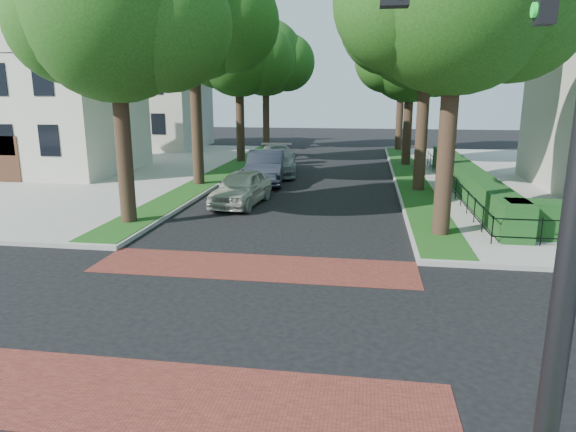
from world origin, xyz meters
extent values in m
plane|color=black|center=(0.00, 0.00, 0.00)|extent=(120.00, 120.00, 0.00)
cube|color=gray|center=(-19.50, 19.00, 0.07)|extent=(30.00, 30.00, 0.15)
cube|color=maroon|center=(0.00, 3.20, 0.01)|extent=(9.00, 2.20, 0.01)
cube|color=maroon|center=(0.00, -3.20, 0.01)|extent=(9.00, 2.20, 0.01)
cube|color=#1E4915|center=(5.40, 19.10, 0.16)|extent=(1.60, 29.80, 0.02)
cube|color=#1E4915|center=(-5.40, 19.10, 0.16)|extent=(1.60, 29.80, 0.02)
cylinder|color=black|center=(5.50, 7.00, 3.83)|extent=(0.56, 0.56, 7.35)
sphere|color=#1B3E11|center=(7.21, 7.30, 7.31)|extent=(4.65, 4.65, 4.65)
sphere|color=#1B3E11|center=(3.95, 6.80, 7.41)|extent=(4.34, 4.34, 4.34)
cylinder|color=black|center=(5.50, 15.00, 4.00)|extent=(0.56, 0.56, 7.70)
sphere|color=#1B3E11|center=(5.50, 15.00, 8.07)|extent=(6.60, 6.60, 6.60)
sphere|color=#1B3E11|center=(7.31, 15.30, 7.67)|extent=(4.95, 4.95, 4.95)
sphere|color=#1B3E11|center=(3.85, 14.80, 7.77)|extent=(4.62, 4.62, 4.62)
sphere|color=#1B3E11|center=(5.60, 16.65, 8.57)|extent=(4.29, 4.29, 4.29)
cylinder|color=black|center=(5.50, 24.00, 3.47)|extent=(0.56, 0.56, 6.65)
sphere|color=#1B3E11|center=(5.50, 24.00, 6.99)|extent=(5.80, 5.80, 5.80)
sphere|color=#1B3E11|center=(7.09, 24.30, 6.59)|extent=(4.35, 4.35, 4.35)
sphere|color=#1B3E11|center=(4.05, 23.80, 6.69)|extent=(4.06, 4.06, 4.06)
sphere|color=#1B3E11|center=(5.60, 25.45, 7.49)|extent=(3.77, 3.77, 3.77)
cylinder|color=black|center=(5.50, 33.00, 3.65)|extent=(0.56, 0.56, 7.00)
sphere|color=#1B3E11|center=(5.50, 33.00, 7.35)|extent=(6.00, 6.00, 6.00)
sphere|color=#1B3E11|center=(7.15, 33.30, 6.95)|extent=(4.50, 4.50, 4.50)
sphere|color=#1B3E11|center=(4.00, 32.80, 7.05)|extent=(4.20, 4.20, 4.20)
sphere|color=#1B3E11|center=(5.60, 34.50, 7.85)|extent=(3.90, 3.90, 3.90)
cylinder|color=black|center=(-5.50, 7.00, 3.65)|extent=(0.56, 0.56, 7.00)
sphere|color=#1B3E11|center=(-5.50, 7.00, 7.35)|extent=(6.00, 6.00, 6.00)
sphere|color=#1B3E11|center=(-3.85, 7.30, 6.95)|extent=(4.50, 4.50, 4.50)
sphere|color=#1B3E11|center=(-7.00, 6.80, 7.05)|extent=(4.20, 4.20, 4.20)
sphere|color=#1B3E11|center=(-5.40, 8.50, 7.85)|extent=(3.90, 3.90, 3.90)
cylinder|color=black|center=(-5.50, 15.00, 4.17)|extent=(0.56, 0.56, 8.05)
sphere|color=#1B3E11|center=(-5.50, 15.00, 8.43)|extent=(6.40, 6.40, 6.40)
sphere|color=#1B3E11|center=(-3.74, 15.30, 8.03)|extent=(4.80, 4.80, 4.80)
sphere|color=#1B3E11|center=(-7.10, 14.80, 8.13)|extent=(4.48, 4.48, 4.48)
sphere|color=#1B3E11|center=(-5.40, 16.60, 8.93)|extent=(4.16, 4.16, 4.16)
cylinder|color=black|center=(-5.50, 24.00, 3.58)|extent=(0.56, 0.56, 6.86)
sphere|color=#1B3E11|center=(-5.50, 24.00, 7.21)|extent=(5.60, 5.60, 5.60)
sphere|color=#1B3E11|center=(-3.96, 24.30, 6.81)|extent=(4.20, 4.20, 4.20)
sphere|color=#1B3E11|center=(-6.90, 23.80, 6.91)|extent=(3.92, 3.92, 3.92)
sphere|color=#1B3E11|center=(-5.40, 25.40, 7.71)|extent=(3.64, 3.64, 3.64)
cylinder|color=black|center=(-5.50, 33.00, 3.72)|extent=(0.56, 0.56, 7.14)
sphere|color=#1B3E11|center=(-5.50, 33.00, 7.49)|extent=(6.20, 6.20, 6.20)
sphere|color=#1B3E11|center=(-3.79, 33.30, 7.09)|extent=(4.65, 4.65, 4.65)
sphere|color=#1B3E11|center=(-7.05, 32.80, 7.19)|extent=(4.34, 4.34, 4.34)
sphere|color=#1B3E11|center=(-5.40, 34.55, 7.99)|extent=(4.03, 4.03, 4.03)
cube|color=#163C14|center=(7.70, 15.00, 0.75)|extent=(1.00, 18.00, 1.20)
cube|color=beige|center=(-15.50, 18.00, 3.40)|extent=(9.00, 8.00, 6.50)
cube|color=maroon|center=(-12.80, 16.40, 8.47)|extent=(0.80, 0.80, 3.64)
cube|color=#B7B4A4|center=(-15.50, 32.00, 3.40)|extent=(9.00, 8.00, 6.50)
cube|color=maroon|center=(-12.80, 30.40, 8.47)|extent=(0.80, 0.80, 3.64)
cylinder|color=#0CB226|center=(4.97, -2.90, 5.73)|extent=(0.05, 0.18, 0.18)
imported|color=#B4B5A2|center=(-2.30, 11.08, 0.74)|extent=(2.20, 4.53, 1.49)
imported|color=#1F232E|center=(-2.30, 16.49, 0.86)|extent=(2.45, 5.41, 1.72)
imported|color=gray|center=(-2.30, 19.62, 0.83)|extent=(3.18, 5.98, 1.65)
camera|label=1|loc=(2.99, -10.04, 4.74)|focal=32.00mm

